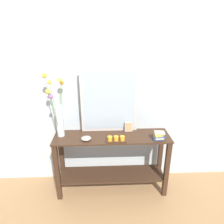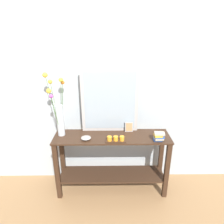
# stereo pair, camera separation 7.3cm
# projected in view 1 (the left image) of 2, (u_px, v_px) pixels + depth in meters

# --- Properties ---
(ground_plane) EXTENTS (7.00, 6.00, 0.02)m
(ground_plane) POSITION_uv_depth(u_px,v_px,m) (112.00, 188.00, 2.81)
(ground_plane) COLOR #997047
(wall_back) EXTENTS (6.40, 0.08, 2.70)m
(wall_back) POSITION_uv_depth(u_px,v_px,m) (111.00, 89.00, 2.61)
(wall_back) COLOR #B2BCC1
(wall_back) RESTS_ON ground
(console_table) EXTENTS (1.46, 0.39, 0.82)m
(console_table) POSITION_uv_depth(u_px,v_px,m) (112.00, 157.00, 2.62)
(console_table) COLOR #382316
(console_table) RESTS_ON ground
(mirror_leaning) EXTENTS (0.72, 0.03, 0.82)m
(mirror_leaning) POSITION_uv_depth(u_px,v_px,m) (109.00, 101.00, 2.51)
(mirror_leaning) COLOR #B7B2AD
(mirror_leaning) RESTS_ON console_table
(tall_vase_left) EXTENTS (0.22, 0.26, 0.79)m
(tall_vase_left) POSITION_uv_depth(u_px,v_px,m) (58.00, 113.00, 2.41)
(tall_vase_left) COLOR silver
(tall_vase_left) RESTS_ON console_table
(candle_tray) EXTENTS (0.24, 0.09, 0.07)m
(candle_tray) POSITION_uv_depth(u_px,v_px,m) (116.00, 139.00, 2.37)
(candle_tray) COLOR #382316
(candle_tray) RESTS_ON console_table
(picture_frame_small) EXTENTS (0.10, 0.01, 0.14)m
(picture_frame_small) POSITION_uv_depth(u_px,v_px,m) (129.00, 127.00, 2.60)
(picture_frame_small) COLOR #B7B2AD
(picture_frame_small) RESTS_ON console_table
(decorative_bowl) EXTENTS (0.12, 0.12, 0.04)m
(decorative_bowl) POSITION_uv_depth(u_px,v_px,m) (86.00, 138.00, 2.40)
(decorative_bowl) COLOR #9E9389
(decorative_bowl) RESTS_ON console_table
(book_stack) EXTENTS (0.13, 0.09, 0.11)m
(book_stack) POSITION_uv_depth(u_px,v_px,m) (159.00, 136.00, 2.39)
(book_stack) COLOR #2D519E
(book_stack) RESTS_ON console_table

